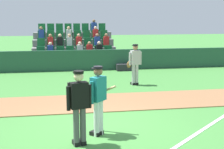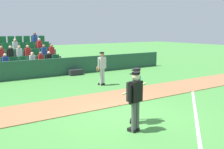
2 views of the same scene
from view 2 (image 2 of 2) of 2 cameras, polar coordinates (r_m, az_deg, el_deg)
name	(u,v)px [view 2 (image 2 of 2)]	position (r m, az deg, el deg)	size (l,w,h in m)	color
ground_plane	(124,118)	(9.48, 2.57, -8.83)	(80.00, 80.00, 0.00)	#42843A
infield_dirt_path	(89,102)	(11.39, -4.70, -5.63)	(28.00, 2.32, 0.03)	#936642
foul_line_chalk	(195,107)	(11.16, 16.65, -6.37)	(12.00, 0.10, 0.01)	white
dugout_fence	(34,69)	(17.32, -15.82, 1.09)	(20.00, 0.16, 1.12)	#234C38
stadium_bleachers	(22,62)	(19.45, -17.99, 2.47)	(5.00, 3.80, 2.70)	slate
batter_teal_jersey	(136,93)	(8.74, 5.04, -3.85)	(0.73, 0.68, 1.76)	white
umpire_home_plate	(135,98)	(8.00, 4.74, -4.87)	(0.57, 0.37, 1.76)	#4C4C4C
runner_grey_jersey	(102,67)	(14.55, -2.11, 1.51)	(0.67, 0.36, 1.76)	#B2B2B2
equipment_bag	(76,72)	(17.95, -7.44, 0.43)	(0.90, 0.36, 0.36)	#232328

